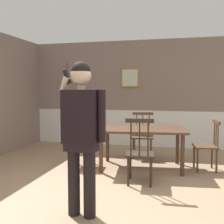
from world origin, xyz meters
name	(u,v)px	position (x,y,z in m)	size (l,w,h in m)	color
ground_plane	(103,198)	(0.00, 0.00, 0.00)	(7.99, 7.99, 0.00)	#9E7F60
room_back_partition	(141,96)	(0.00, 3.63, 1.32)	(5.88, 0.17, 2.73)	gray
dining_table	(142,133)	(0.31, 1.56, 0.67)	(1.70, 1.17, 0.75)	#4C3323
chair_near_window	(207,146)	(1.49, 1.69, 0.45)	(0.46, 0.46, 0.91)	#513823
chair_by_doorway	(140,153)	(0.40, 0.67, 0.49)	(0.45, 0.45, 1.04)	#2D2319
chair_at_table_head	(143,135)	(0.21, 2.44, 0.47)	(0.51, 0.51, 0.96)	#513823
chair_opposite_corner	(79,141)	(-0.88, 1.43, 0.48)	(0.52, 0.52, 0.98)	#513823
person_figure	(82,127)	(-0.09, -0.57, 1.04)	(0.57, 0.26, 1.78)	black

